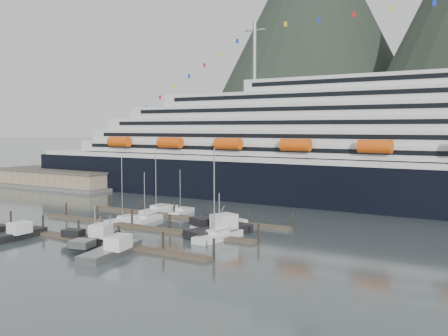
{
  "coord_description": "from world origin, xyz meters",
  "views": [
    {
      "loc": [
        58.5,
        -68.82,
        18.34
      ],
      "look_at": [
        1.17,
        22.0,
        10.12
      ],
      "focal_mm": 42.0,
      "sensor_mm": 36.0,
      "label": 1
    }
  ],
  "objects_px": {
    "trawler_b": "(95,238)",
    "trawler_c": "(110,250)",
    "sailboat_g": "(220,225)",
    "trawler_e": "(219,230)",
    "sailboat_f": "(182,212)",
    "sailboat_e": "(159,210)",
    "cruise_ship": "(407,156)",
    "trawler_a": "(14,234)",
    "sailboat_h": "(218,237)",
    "sailboat_c": "(147,220)",
    "warehouse": "(61,179)",
    "sailboat_b": "(126,220)"
  },
  "relations": [
    {
      "from": "trawler_b",
      "to": "trawler_c",
      "type": "relative_size",
      "value": 0.84
    },
    {
      "from": "sailboat_g",
      "to": "trawler_e",
      "type": "relative_size",
      "value": 1.08
    },
    {
      "from": "sailboat_f",
      "to": "sailboat_e",
      "type": "bearing_deg",
      "value": 86.64
    },
    {
      "from": "cruise_ship",
      "to": "trawler_a",
      "type": "bearing_deg",
      "value": -123.66
    },
    {
      "from": "sailboat_f",
      "to": "sailboat_g",
      "type": "height_order",
      "value": "sailboat_g"
    },
    {
      "from": "trawler_b",
      "to": "trawler_e",
      "type": "distance_m",
      "value": 20.68
    },
    {
      "from": "cruise_ship",
      "to": "sailboat_g",
      "type": "distance_m",
      "value": 50.41
    },
    {
      "from": "sailboat_e",
      "to": "trawler_a",
      "type": "distance_m",
      "value": 34.25
    },
    {
      "from": "cruise_ship",
      "to": "trawler_c",
      "type": "height_order",
      "value": "cruise_ship"
    },
    {
      "from": "sailboat_h",
      "to": "trawler_e",
      "type": "height_order",
      "value": "sailboat_h"
    },
    {
      "from": "sailboat_c",
      "to": "trawler_e",
      "type": "height_order",
      "value": "sailboat_c"
    },
    {
      "from": "sailboat_c",
      "to": "sailboat_g",
      "type": "distance_m",
      "value": 15.29
    },
    {
      "from": "warehouse",
      "to": "trawler_a",
      "type": "height_order",
      "value": "trawler_a"
    },
    {
      "from": "sailboat_f",
      "to": "trawler_e",
      "type": "height_order",
      "value": "sailboat_f"
    },
    {
      "from": "sailboat_c",
      "to": "trawler_e",
      "type": "xyz_separation_m",
      "value": [
        18.93,
        -3.45,
        0.61
      ]
    },
    {
      "from": "warehouse",
      "to": "sailboat_f",
      "type": "bearing_deg",
      "value": -19.03
    },
    {
      "from": "sailboat_f",
      "to": "trawler_e",
      "type": "relative_size",
      "value": 0.76
    },
    {
      "from": "trawler_b",
      "to": "sailboat_c",
      "type": "bearing_deg",
      "value": 1.23
    },
    {
      "from": "sailboat_c",
      "to": "sailboat_h",
      "type": "height_order",
      "value": "sailboat_h"
    },
    {
      "from": "sailboat_b",
      "to": "sailboat_f",
      "type": "relative_size",
      "value": 1.31
    },
    {
      "from": "warehouse",
      "to": "trawler_c",
      "type": "distance_m",
      "value": 95.95
    },
    {
      "from": "cruise_ship",
      "to": "sailboat_b",
      "type": "xyz_separation_m",
      "value": [
        -41.51,
        -48.66,
        -11.63
      ]
    },
    {
      "from": "cruise_ship",
      "to": "sailboat_b",
      "type": "height_order",
      "value": "cruise_ship"
    },
    {
      "from": "sailboat_c",
      "to": "sailboat_e",
      "type": "bearing_deg",
      "value": 17.26
    },
    {
      "from": "sailboat_g",
      "to": "cruise_ship",
      "type": "bearing_deg",
      "value": -4.92
    },
    {
      "from": "sailboat_b",
      "to": "sailboat_f",
      "type": "bearing_deg",
      "value": -4.52
    },
    {
      "from": "sailboat_h",
      "to": "trawler_a",
      "type": "relative_size",
      "value": 1.37
    },
    {
      "from": "trawler_c",
      "to": "sailboat_e",
      "type": "bearing_deg",
      "value": 15.91
    },
    {
      "from": "trawler_c",
      "to": "trawler_e",
      "type": "relative_size",
      "value": 1.0
    },
    {
      "from": "trawler_a",
      "to": "trawler_e",
      "type": "bearing_deg",
      "value": -57.48
    },
    {
      "from": "warehouse",
      "to": "sailboat_g",
      "type": "relative_size",
      "value": 3.28
    },
    {
      "from": "cruise_ship",
      "to": "sailboat_f",
      "type": "height_order",
      "value": "cruise_ship"
    },
    {
      "from": "sailboat_h",
      "to": "trawler_c",
      "type": "height_order",
      "value": "sailboat_h"
    },
    {
      "from": "sailboat_c",
      "to": "sailboat_f",
      "type": "distance_m",
      "value": 11.1
    },
    {
      "from": "cruise_ship",
      "to": "sailboat_c",
      "type": "relative_size",
      "value": 20.6
    },
    {
      "from": "trawler_b",
      "to": "sailboat_h",
      "type": "bearing_deg",
      "value": -64.14
    },
    {
      "from": "sailboat_g",
      "to": "trawler_c",
      "type": "height_order",
      "value": "sailboat_g"
    },
    {
      "from": "sailboat_e",
      "to": "trawler_c",
      "type": "relative_size",
      "value": 1.12
    },
    {
      "from": "sailboat_e",
      "to": "trawler_e",
      "type": "xyz_separation_m",
      "value": [
        24.29,
        -13.68,
        0.56
      ]
    },
    {
      "from": "trawler_a",
      "to": "trawler_b",
      "type": "height_order",
      "value": "trawler_b"
    },
    {
      "from": "cruise_ship",
      "to": "sailboat_b",
      "type": "distance_m",
      "value": 65.01
    },
    {
      "from": "warehouse",
      "to": "sailboat_g",
      "type": "height_order",
      "value": "sailboat_g"
    },
    {
      "from": "sailboat_e",
      "to": "trawler_e",
      "type": "distance_m",
      "value": 27.88
    },
    {
      "from": "warehouse",
      "to": "trawler_b",
      "type": "bearing_deg",
      "value": -37.12
    },
    {
      "from": "cruise_ship",
      "to": "trawler_a",
      "type": "distance_m",
      "value": 84.79
    },
    {
      "from": "trawler_c",
      "to": "trawler_e",
      "type": "distance_m",
      "value": 21.17
    },
    {
      "from": "sailboat_c",
      "to": "sailboat_f",
      "type": "xyz_separation_m",
      "value": [
        0.19,
        11.1,
        0.0
      ]
    },
    {
      "from": "cruise_ship",
      "to": "sailboat_g",
      "type": "xyz_separation_m",
      "value": [
        -23.42,
        -43.11,
        -11.61
      ]
    },
    {
      "from": "sailboat_h",
      "to": "trawler_e",
      "type": "xyz_separation_m",
      "value": [
        -1.75,
        2.89,
        0.54
      ]
    },
    {
      "from": "warehouse",
      "to": "sailboat_f",
      "type": "relative_size",
      "value": 4.61
    }
  ]
}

